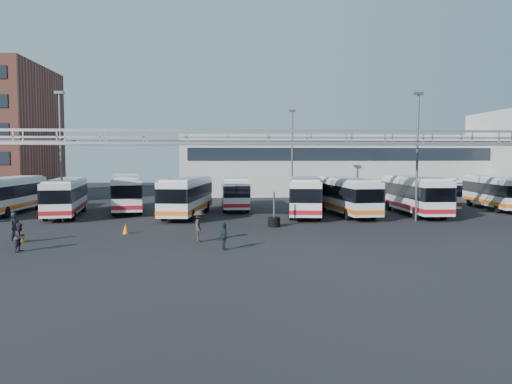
{
  "coord_description": "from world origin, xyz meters",
  "views": [
    {
      "loc": [
        -3.09,
        -31.78,
        5.11
      ],
      "look_at": [
        -0.87,
        6.0,
        2.46
      ],
      "focal_mm": 35.0,
      "sensor_mm": 36.0,
      "label": 1
    }
  ],
  "objects": [
    {
      "name": "bus_0",
      "position": [
        -22.64,
        14.37,
        1.82
      ],
      "size": [
        2.64,
        10.87,
        3.29
      ],
      "rotation": [
        0.0,
        0.0,
        -0.01
      ],
      "color": "silver",
      "rests_on": "ground"
    },
    {
      "name": "tire_stack",
      "position": [
        0.37,
        4.5,
        0.44
      ],
      "size": [
        0.9,
        0.9,
        2.58
      ],
      "color": "black",
      "rests_on": "ground"
    },
    {
      "name": "bus_1",
      "position": [
        -17.05,
        12.16,
        1.78
      ],
      "size": [
        4.08,
        10.84,
        3.21
      ],
      "rotation": [
        0.0,
        0.0,
        0.16
      ],
      "color": "silver",
      "rests_on": "ground"
    },
    {
      "name": "pedestrian_b",
      "position": [
        -14.26,
        -4.38,
        0.78
      ],
      "size": [
        0.71,
        0.85,
        1.56
      ],
      "primitive_type": "imported",
      "rotation": [
        0.0,
        0.0,
        1.4
      ],
      "color": "#27222F",
      "rests_on": "ground"
    },
    {
      "name": "pedestrian_c",
      "position": [
        -4.76,
        -1.84,
        0.95
      ],
      "size": [
        0.74,
        1.25,
        1.91
      ],
      "primitive_type": "imported",
      "rotation": [
        0.0,
        0.0,
        1.6
      ],
      "color": "#312421",
      "rests_on": "ground"
    },
    {
      "name": "bus_3",
      "position": [
        -6.55,
        11.49,
        1.86
      ],
      "size": [
        4.03,
        11.29,
        3.36
      ],
      "rotation": [
        0.0,
        0.0,
        -0.14
      ],
      "color": "silver",
      "rests_on": "ground"
    },
    {
      "name": "light_pole_mid",
      "position": [
        12.0,
        7.0,
        5.73
      ],
      "size": [
        0.7,
        0.35,
        10.21
      ],
      "color": "#4C4F54",
      "rests_on": "ground"
    },
    {
      "name": "bus_4",
      "position": [
        -2.33,
        17.43,
        1.76
      ],
      "size": [
        2.68,
        10.55,
        3.19
      ],
      "rotation": [
        0.0,
        0.0,
        0.02
      ],
      "color": "silver",
      "rests_on": "ground"
    },
    {
      "name": "bus_8",
      "position": [
        17.48,
        17.4,
        1.77
      ],
      "size": [
        3.34,
        10.69,
        3.19
      ],
      "rotation": [
        0.0,
        0.0,
        -0.09
      ],
      "color": "silver",
      "rests_on": "ground"
    },
    {
      "name": "ground",
      "position": [
        0.0,
        0.0,
        0.0
      ],
      "size": [
        140.0,
        140.0,
        0.0
      ],
      "primitive_type": "plane",
      "color": "black",
      "rests_on": "ground"
    },
    {
      "name": "bus_9",
      "position": [
        23.1,
        15.46,
        1.79
      ],
      "size": [
        3.6,
        10.85,
        3.23
      ],
      "rotation": [
        0.0,
        0.0,
        -0.11
      ],
      "color": "silver",
      "rests_on": "ground"
    },
    {
      "name": "bus_2",
      "position": [
        -12.6,
        15.9,
        1.89
      ],
      "size": [
        4.76,
        11.51,
        3.41
      ],
      "rotation": [
        0.0,
        0.0,
        0.2
      ],
      "color": "silver",
      "rests_on": "ground"
    },
    {
      "name": "bus_5",
      "position": [
        3.74,
        11.46,
        1.85
      ],
      "size": [
        4.08,
        11.23,
        3.34
      ],
      "rotation": [
        0.0,
        0.0,
        -0.14
      ],
      "color": "silver",
      "rests_on": "ground"
    },
    {
      "name": "light_pole_back",
      "position": [
        4.0,
        22.0,
        5.73
      ],
      "size": [
        0.7,
        0.35,
        10.21
      ],
      "color": "#4C4F54",
      "rests_on": "ground"
    },
    {
      "name": "gantry",
      "position": [
        0.0,
        5.87,
        5.51
      ],
      "size": [
        51.4,
        5.15,
        7.1
      ],
      "color": "#92949A",
      "rests_on": "ground"
    },
    {
      "name": "warehouse",
      "position": [
        12.0,
        38.0,
        4.0
      ],
      "size": [
        42.0,
        14.0,
        8.0
      ],
      "primitive_type": "cube",
      "color": "#9E9E99",
      "rests_on": "ground"
    },
    {
      "name": "bus_6",
      "position": [
        7.45,
        11.39,
        1.82
      ],
      "size": [
        3.48,
        11.02,
        3.29
      ],
      "rotation": [
        0.0,
        0.0,
        0.09
      ],
      "color": "silver",
      "rests_on": "ground"
    },
    {
      "name": "light_pole_left",
      "position": [
        -16.0,
        8.0,
        5.73
      ],
      "size": [
        0.7,
        0.35,
        10.21
      ],
      "color": "#4C4F54",
      "rests_on": "ground"
    },
    {
      "name": "pedestrian_a",
      "position": [
        -15.64,
        -1.72,
        0.92
      ],
      "size": [
        0.68,
        0.79,
        1.85
      ],
      "primitive_type": "imported",
      "rotation": [
        0.0,
        0.0,
        1.16
      ],
      "color": "black",
      "rests_on": "ground"
    },
    {
      "name": "cone_right",
      "position": [
        -9.85,
        1.73,
        0.34
      ],
      "size": [
        0.55,
        0.55,
        0.68
      ],
      "primitive_type": "cone",
      "rotation": [
        0.0,
        0.0,
        -0.36
      ],
      "color": "orange",
      "rests_on": "ground"
    },
    {
      "name": "cone_left",
      "position": [
        -15.57,
        -1.07,
        0.37
      ],
      "size": [
        0.57,
        0.57,
        0.74
      ],
      "primitive_type": "cone",
      "rotation": [
        0.0,
        0.0,
        -0.26
      ],
      "color": "orange",
      "rests_on": "ground"
    },
    {
      "name": "bus_7",
      "position": [
        13.57,
        11.54,
        1.87
      ],
      "size": [
        2.64,
        11.15,
        3.38
      ],
      "rotation": [
        0.0,
        0.0,
        -0.01
      ],
      "color": "silver",
      "rests_on": "ground"
    },
    {
      "name": "pedestrian_d",
      "position": [
        -3.24,
        -4.54,
        0.76
      ],
      "size": [
        0.63,
        0.96,
        1.52
      ],
      "primitive_type": "imported",
      "rotation": [
        0.0,
        0.0,
        1.89
      ],
      "color": "#19242E",
      "rests_on": "ground"
    }
  ]
}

